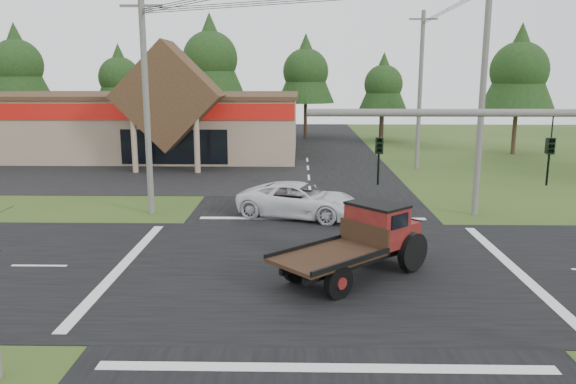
{
  "coord_description": "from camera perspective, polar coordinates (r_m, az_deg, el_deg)",
  "views": [
    {
      "loc": [
        -0.65,
        -19.03,
        6.75
      ],
      "look_at": [
        -1.09,
        2.76,
        2.2
      ],
      "focal_mm": 35.0,
      "sensor_mm": 36.0,
      "label": 1
    }
  ],
  "objects": [
    {
      "name": "ground",
      "position": [
        20.21,
        2.96,
        -7.74
      ],
      "size": [
        120.0,
        120.0,
        0.0
      ],
      "primitive_type": "plane",
      "color": "#2B4719",
      "rests_on": "ground"
    },
    {
      "name": "road_ns",
      "position": [
        20.2,
        2.96,
        -7.72
      ],
      "size": [
        12.0,
        120.0,
        0.02
      ],
      "primitive_type": "cube",
      "color": "black",
      "rests_on": "ground"
    },
    {
      "name": "road_ew",
      "position": [
        20.2,
        2.96,
        -7.71
      ],
      "size": [
        120.0,
        12.0,
        0.02
      ],
      "primitive_type": "cube",
      "color": "black",
      "rests_on": "ground"
    },
    {
      "name": "parking_apron",
      "position": [
        40.87,
        -17.93,
        1.73
      ],
      "size": [
        28.0,
        14.0,
        0.02
      ],
      "primitive_type": "cube",
      "color": "black",
      "rests_on": "ground"
    },
    {
      "name": "cvs_building",
      "position": [
        51.04,
        -16.12,
        6.87
      ],
      "size": [
        30.4,
        18.2,
        9.19
      ],
      "color": "gray",
      "rests_on": "ground"
    },
    {
      "name": "utility_pole_nw",
      "position": [
        28.05,
        -14.2,
        8.65
      ],
      "size": [
        2.0,
        0.3,
        10.5
      ],
      "color": "#595651",
      "rests_on": "ground"
    },
    {
      "name": "utility_pole_ne",
      "position": [
        28.4,
        19.16,
        9.41
      ],
      "size": [
        2.0,
        0.3,
        11.5
      ],
      "color": "#595651",
      "rests_on": "ground"
    },
    {
      "name": "utility_pole_n",
      "position": [
        41.95,
        13.27,
        10.1
      ],
      "size": [
        2.0,
        0.3,
        11.2
      ],
      "color": "#595651",
      "rests_on": "ground"
    },
    {
      "name": "tree_row_a",
      "position": [
        65.94,
        -25.85,
        11.77
      ],
      "size": [
        6.72,
        6.72,
        12.12
      ],
      "color": "#332316",
      "rests_on": "ground"
    },
    {
      "name": "tree_row_b",
      "position": [
        64.03,
        -16.76,
        11.26
      ],
      "size": [
        5.6,
        5.6,
        10.1
      ],
      "color": "#332316",
      "rests_on": "ground"
    },
    {
      "name": "tree_row_c",
      "position": [
        60.79,
        -7.91,
        13.54
      ],
      "size": [
        7.28,
        7.28,
        13.13
      ],
      "color": "#332316",
      "rests_on": "ground"
    },
    {
      "name": "tree_row_d",
      "position": [
        61.04,
        1.81,
        12.37
      ],
      "size": [
        6.16,
        6.16,
        11.11
      ],
      "color": "#332316",
      "rests_on": "ground"
    },
    {
      "name": "tree_row_e",
      "position": [
        59.67,
        9.67,
        10.93
      ],
      "size": [
        5.04,
        5.04,
        9.09
      ],
      "color": "#332316",
      "rests_on": "ground"
    },
    {
      "name": "tree_side_ne",
      "position": [
        52.46,
        22.46,
        11.6
      ],
      "size": [
        6.16,
        6.16,
        11.11
      ],
      "color": "#332316",
      "rests_on": "ground"
    },
    {
      "name": "antique_flatbed_truck",
      "position": [
        19.03,
        6.68,
        -5.16
      ],
      "size": [
        5.85,
        5.62,
        2.46
      ],
      "primitive_type": null,
      "rotation": [
        0.0,
        0.0,
        -0.83
      ],
      "color": "#550C16",
      "rests_on": "ground"
    },
    {
      "name": "white_pickup",
      "position": [
        27.15,
        1.18,
        -0.82
      ],
      "size": [
        6.49,
        4.42,
        1.65
      ],
      "primitive_type": "imported",
      "rotation": [
        0.0,
        0.0,
        1.26
      ],
      "color": "silver",
      "rests_on": "ground"
    }
  ]
}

